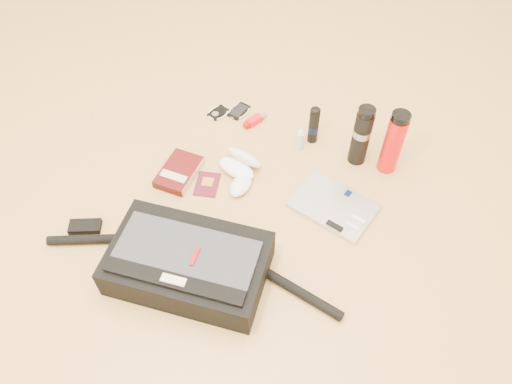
% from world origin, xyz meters
% --- Properties ---
extents(ground, '(4.00, 4.00, 0.00)m').
position_xyz_m(ground, '(0.00, 0.00, 0.00)').
color(ground, tan).
rests_on(ground, ground).
extents(messenger_bag, '(1.05, 0.41, 0.15)m').
position_xyz_m(messenger_bag, '(-0.06, -0.30, 0.07)').
color(messenger_bag, black).
rests_on(messenger_bag, ground).
extents(laptop, '(0.33, 0.25, 0.03)m').
position_xyz_m(laptop, '(0.29, 0.18, 0.01)').
color(laptop, '#B9B9BB').
rests_on(laptop, ground).
extents(book, '(0.14, 0.20, 0.04)m').
position_xyz_m(book, '(-0.32, 0.06, 0.02)').
color(book, '#450B0C').
rests_on(book, ground).
extents(passport, '(0.12, 0.14, 0.01)m').
position_xyz_m(passport, '(-0.20, 0.07, 0.00)').
color(passport, '#541020').
rests_on(passport, ground).
extents(mouse, '(0.07, 0.12, 0.04)m').
position_xyz_m(mouse, '(-0.07, 0.11, 0.02)').
color(mouse, white).
rests_on(mouse, ground).
extents(sunglasses_case, '(0.18, 0.16, 0.09)m').
position_xyz_m(sunglasses_case, '(-0.12, 0.20, 0.03)').
color(sunglasses_case, white).
rests_on(sunglasses_case, ground).
extents(ipod, '(0.10, 0.10, 0.01)m').
position_xyz_m(ipod, '(-0.35, 0.44, 0.01)').
color(ipod, black).
rests_on(ipod, ground).
extents(phone, '(0.09, 0.11, 0.01)m').
position_xyz_m(phone, '(-0.28, 0.49, 0.01)').
color(phone, black).
rests_on(phone, ground).
extents(inhaler, '(0.07, 0.12, 0.03)m').
position_xyz_m(inhaler, '(-0.18, 0.46, 0.02)').
color(inhaler, red).
rests_on(inhaler, ground).
extents(spray_bottle, '(0.03, 0.03, 0.10)m').
position_xyz_m(spray_bottle, '(0.05, 0.41, 0.05)').
color(spray_bottle, '#A3CCDC').
rests_on(spray_bottle, ground).
extents(aerosol_can, '(0.05, 0.05, 0.18)m').
position_xyz_m(aerosol_can, '(0.08, 0.47, 0.09)').
color(aerosol_can, black).
rests_on(aerosol_can, ground).
extents(thermos_black, '(0.08, 0.08, 0.27)m').
position_xyz_m(thermos_black, '(0.28, 0.45, 0.14)').
color(thermos_black, black).
rests_on(thermos_black, ground).
extents(thermos_red, '(0.09, 0.09, 0.29)m').
position_xyz_m(thermos_red, '(0.40, 0.46, 0.14)').
color(thermos_red, red).
rests_on(thermos_red, ground).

